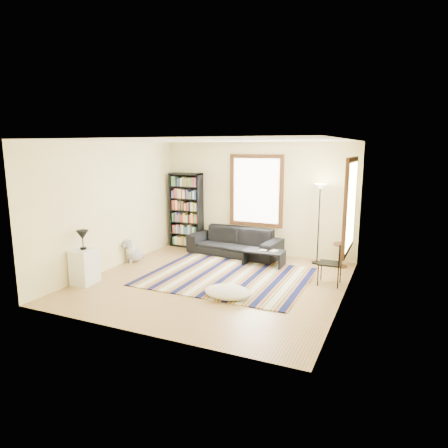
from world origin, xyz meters
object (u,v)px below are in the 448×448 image
at_px(sofa, 235,242).
at_px(dog, 134,250).
at_px(bookshelf, 186,210).
at_px(floor_lamp, 319,224).
at_px(white_cabinet, 85,266).
at_px(floor_cushion, 228,292).
at_px(coffee_table, 264,258).
at_px(side_table, 342,255).
at_px(folding_chair, 330,263).

relative_size(sofa, dog, 4.16).
bearing_deg(bookshelf, dog, -103.24).
bearing_deg(floor_lamp, white_cabinet, -140.21).
height_order(floor_cushion, white_cabinet, white_cabinet).
height_order(sofa, bookshelf, bookshelf).
bearing_deg(coffee_table, white_cabinet, -137.78).
bearing_deg(side_table, folding_chair, -92.20).
bearing_deg(side_table, sofa, -179.02).
relative_size(sofa, bookshelf, 1.16).
bearing_deg(dog, floor_lamp, 37.69).
relative_size(white_cabinet, dog, 1.26).
xyz_separation_m(folding_chair, white_cabinet, (-4.45, -1.93, -0.08)).
height_order(sofa, white_cabinet, white_cabinet).
bearing_deg(white_cabinet, bookshelf, 77.78).
xyz_separation_m(bookshelf, floor_lamp, (3.58, -0.17, -0.07)).
bearing_deg(bookshelf, floor_lamp, -2.72).
distance_m(floor_cushion, folding_chair, 2.16).
xyz_separation_m(bookshelf, folding_chair, (4.08, -1.53, -0.57)).
relative_size(side_table, dog, 0.97).
xyz_separation_m(bookshelf, coffee_table, (2.50, -0.85, -0.82)).
relative_size(sofa, coffee_table, 2.58).
height_order(coffee_table, white_cabinet, white_cabinet).
height_order(sofa, folding_chair, folding_chair).
height_order(floor_lamp, folding_chair, floor_lamp).
bearing_deg(floor_lamp, coffee_table, -147.62).
bearing_deg(bookshelf, coffee_table, -18.81).
bearing_deg(coffee_table, dog, -162.53).
relative_size(bookshelf, folding_chair, 2.33).
distance_m(coffee_table, white_cabinet, 3.88).
xyz_separation_m(floor_cushion, dog, (-2.95, 1.23, 0.17)).
relative_size(floor_cushion, floor_lamp, 0.46).
relative_size(floor_cushion, side_table, 1.59).
relative_size(coffee_table, floor_cushion, 1.05).
distance_m(white_cabinet, dog, 1.69).
height_order(side_table, dog, dog).
height_order(floor_lamp, side_table, floor_lamp).
height_order(bookshelf, floor_cushion, bookshelf).
relative_size(bookshelf, floor_cushion, 2.33).
relative_size(floor_cushion, white_cabinet, 1.23).
bearing_deg(bookshelf, side_table, -3.12).
height_order(folding_chair, dog, folding_chair).
distance_m(folding_chair, dog, 4.51).
xyz_separation_m(floor_lamp, side_table, (0.56, -0.06, -0.66)).
relative_size(coffee_table, side_table, 1.67).
bearing_deg(side_table, white_cabinet, -144.34).
bearing_deg(floor_lamp, bookshelf, 177.28).
bearing_deg(floor_cushion, white_cabinet, -171.14).
distance_m(coffee_table, dog, 3.06).
distance_m(sofa, bookshelf, 1.69).
bearing_deg(sofa, side_table, 6.64).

